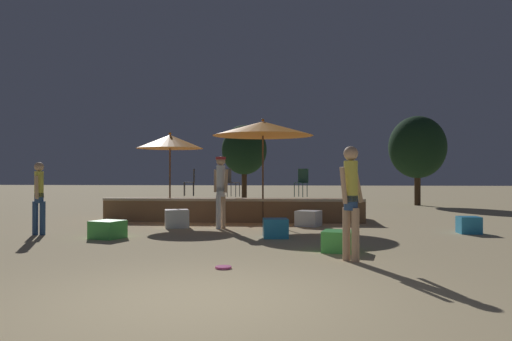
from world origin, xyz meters
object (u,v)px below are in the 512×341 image
cube_seat_3 (308,218)px  bistro_chair_2 (231,180)px  cube_seat_1 (275,228)px  cube_seat_4 (108,229)px  patio_umbrella_1 (170,142)px  bistro_chair_0 (192,180)px  background_tree_1 (244,150)px  patio_umbrella_0 (263,129)px  person_2 (221,186)px  cube_seat_0 (469,225)px  bistro_chair_1 (302,180)px  cube_seat_5 (340,241)px  person_0 (351,197)px  frisbee_disc (223,267)px  person_1 (39,195)px  cube_seat_2 (177,219)px  background_tree_0 (417,147)px

cube_seat_3 → bistro_chair_2: 3.38m
cube_seat_1 → cube_seat_4: bearing=-173.3°
patio_umbrella_1 → cube_seat_3: bearing=-13.5°
bistro_chair_0 → background_tree_1: bearing=168.7°
patio_umbrella_0 → cube_seat_4: 5.61m
bistro_chair_0 → patio_umbrella_1: bearing=-21.3°
cube_seat_1 → person_2: (-1.53, 1.77, 0.89)m
cube_seat_0 → cube_seat_4: size_ratio=0.63×
bistro_chair_1 → bistro_chair_2: bearing=-150.1°
cube_seat_5 → cube_seat_1: bearing=123.7°
patio_umbrella_0 → cube_seat_0: (5.15, -2.16, -2.57)m
cube_seat_3 → person_0: (0.60, -5.54, 0.85)m
patio_umbrella_1 → bistro_chair_2: patio_umbrella_1 is taller
bistro_chair_1 → cube_seat_1: bearing=-69.6°
patio_umbrella_0 → frisbee_disc: (-0.06, -7.14, -2.75)m
person_1 → bistro_chair_2: (3.90, 4.67, 0.33)m
cube_seat_2 → bistro_chair_1: 4.52m
bistro_chair_0 → bistro_chair_2: (1.36, -0.39, 0.00)m
background_tree_0 → background_tree_1: 8.97m
patio_umbrella_0 → bistro_chair_1: (1.15, 1.39, -1.52)m
cube_seat_3 → person_1: size_ratio=0.45×
cube_seat_2 → background_tree_0: background_tree_0 is taller
patio_umbrella_1 → cube_seat_1: 5.41m
patio_umbrella_0 → background_tree_0: (6.50, 9.04, -0.09)m
background_tree_0 → cube_seat_3: bearing=-117.8°
frisbee_disc → cube_seat_0: bearing=43.7°
frisbee_disc → bistro_chair_0: bearing=105.4°
cube_seat_3 → frisbee_disc: 6.50m
person_2 → bistro_chair_2: bearing=-145.2°
person_0 → bistro_chair_1: person_0 is taller
cube_seat_0 → person_2: bearing=175.0°
cube_seat_0 → cube_seat_4: 8.50m
cube_seat_1 → background_tree_1: 15.91m
person_0 → background_tree_1: size_ratio=0.46×
cube_seat_2 → background_tree_0: size_ratio=0.19×
frisbee_disc → patio_umbrella_0: bearing=89.5°
bistro_chair_1 → bistro_chair_2: size_ratio=1.00×
cube_seat_3 → person_2: person_2 is taller
patio_umbrella_0 → person_1: bearing=-146.1°
cube_seat_3 → patio_umbrella_1: bearing=166.5°
patio_umbrella_1 → bistro_chair_0: (0.35, 1.47, -1.16)m
patio_umbrella_1 → frisbee_disc: 8.22m
cube_seat_2 → bistro_chair_1: bistro_chair_1 is taller
cube_seat_4 → person_0: bearing=-26.0°
person_2 → bistro_chair_2: (-0.14, 2.93, 0.15)m
cube_seat_3 → bistro_chair_2: bearing=139.6°
cube_seat_0 → cube_seat_5: bearing=-136.6°
patio_umbrella_1 → cube_seat_0: 8.63m
cube_seat_1 → cube_seat_4: size_ratio=0.79×
cube_seat_2 → person_1: size_ratio=0.45×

